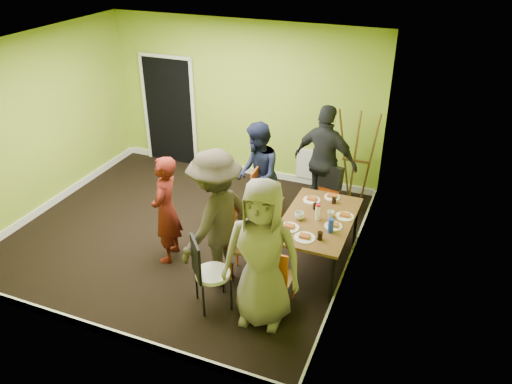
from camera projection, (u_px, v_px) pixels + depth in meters
The scene contains 28 objects.
ground at pixel (187, 233), 7.64m from camera, with size 5.00×5.00×0.00m, color black.
room_walls at pixel (182, 174), 7.20m from camera, with size 5.04×4.54×2.82m.
dining_table at pixel (318, 222), 6.61m from camera, with size 0.90×1.50×0.75m.
chair_left_far at pixel (263, 196), 7.51m from camera, with size 0.43×0.42×0.99m.
chair_left_near at pixel (240, 239), 6.49m from camera, with size 0.48×0.48×1.00m.
chair_back_end at pixel (329, 183), 7.70m from camera, with size 0.43×0.49×0.90m.
chair_front_end at pixel (276, 275), 5.94m from camera, with size 0.36×0.37×0.88m.
chair_bentwood at pixel (207, 270), 5.95m from camera, with size 0.54×0.54×0.99m.
easel at pixel (356, 159), 8.02m from camera, with size 0.67×0.63×1.67m.
plate_near_left at pixel (312, 200), 7.00m from camera, with size 0.24×0.24×0.01m, color white.
plate_near_right at pixel (289, 228), 6.37m from camera, with size 0.26×0.26×0.01m, color white.
plate_far_back at pixel (332, 197), 7.07m from camera, with size 0.22×0.22×0.01m, color white.
plate_far_front at pixel (305, 238), 6.17m from camera, with size 0.27×0.27×0.01m, color white.
plate_wall_back at pixel (345, 216), 6.61m from camera, with size 0.25×0.25×0.01m, color white.
plate_wall_front at pixel (333, 226), 6.40m from camera, with size 0.23×0.23×0.01m, color white.
thermos at pixel (318, 213), 6.51m from camera, with size 0.06×0.06×0.20m, color white.
blue_bottle at pixel (331, 226), 6.25m from camera, with size 0.07×0.07×0.19m, color #1731B0.
orange_bottle at pixel (317, 207), 6.77m from camera, with size 0.03×0.03×0.07m, color #CE5213.
glass_mid at pixel (315, 206), 6.77m from camera, with size 0.06×0.06×0.09m, color black.
glass_back at pixel (334, 201), 6.91m from camera, with size 0.06×0.06×0.09m, color black.
glass_front at pixel (320, 236), 6.13m from camera, with size 0.07×0.07×0.10m, color black.
cup_a at pixel (299, 216), 6.54m from camera, with size 0.13×0.13×0.10m, color white.
cup_b at pixel (331, 214), 6.59m from camera, with size 0.09×0.09×0.09m, color white.
person_standing at pixel (166, 210), 6.72m from camera, with size 0.57×0.37×1.55m, color #53130E.
person_left_far at pixel (257, 175), 7.53m from camera, with size 0.80×0.62×1.64m, color #141933.
person_left_near at pixel (216, 219), 6.24m from camera, with size 1.19×0.69×1.85m, color #332B22.
person_back_end at pixel (325, 161), 7.76m from camera, with size 1.06×0.44×1.81m, color black.
person_front_end at pixel (262, 254), 5.58m from camera, with size 0.90×0.59×1.85m, color gray.
Camera 1 is at (3.36, -5.54, 4.22)m, focal length 35.00 mm.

